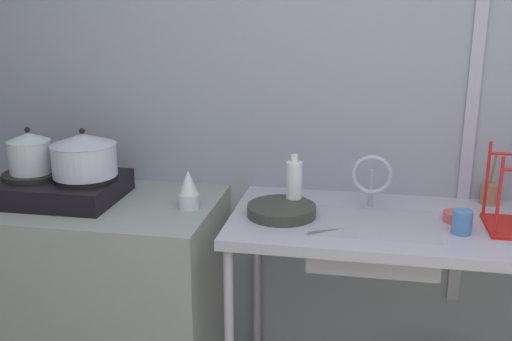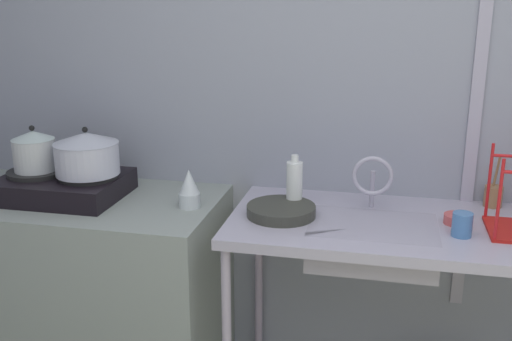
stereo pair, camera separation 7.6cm
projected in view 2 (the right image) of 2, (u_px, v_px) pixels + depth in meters
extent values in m
cube|color=#8D91A0|center=(381.00, 85.00, 2.52)|extent=(4.76, 0.10, 2.70)
cube|color=#A9A4B8|center=(481.00, 56.00, 2.34)|extent=(0.05, 0.01, 2.16)
cube|color=gray|center=(81.00, 290.00, 2.68)|extent=(1.26, 0.65, 0.88)
cube|color=#A9A4B8|center=(412.00, 228.00, 2.27)|extent=(1.40, 0.65, 0.04)
cylinder|color=#AE9CB8|center=(259.00, 283.00, 2.80)|extent=(0.04, 0.04, 0.84)
cube|color=black|center=(63.00, 186.00, 2.56)|extent=(0.51, 0.40, 0.09)
cylinder|color=black|center=(36.00, 172.00, 2.57)|extent=(0.25, 0.25, 0.02)
cylinder|color=black|center=(89.00, 176.00, 2.51)|extent=(0.25, 0.25, 0.02)
cylinder|color=silver|center=(35.00, 155.00, 2.54)|extent=(0.18, 0.18, 0.14)
cone|color=silver|center=(32.00, 135.00, 2.52)|extent=(0.18, 0.18, 0.04)
sphere|color=black|center=(32.00, 128.00, 2.51)|extent=(0.02, 0.02, 0.02)
cylinder|color=silver|center=(87.00, 158.00, 2.49)|extent=(0.26, 0.26, 0.13)
cone|color=#B3B7C7|center=(85.00, 138.00, 2.47)|extent=(0.27, 0.27, 0.04)
sphere|color=black|center=(85.00, 130.00, 2.46)|extent=(0.02, 0.02, 0.02)
cylinder|color=silver|center=(190.00, 200.00, 2.43)|extent=(0.09, 0.09, 0.06)
cone|color=silver|center=(189.00, 181.00, 2.41)|extent=(0.08, 0.08, 0.10)
cube|color=#A9A4B8|center=(372.00, 242.00, 2.27)|extent=(0.48, 0.34, 0.15)
cylinder|color=#A9A4B8|center=(372.00, 189.00, 2.42)|extent=(0.02, 0.02, 0.15)
torus|color=#A9A4B8|center=(373.00, 176.00, 2.34)|extent=(0.16, 0.02, 0.16)
cylinder|color=#34352E|center=(281.00, 211.00, 2.34)|extent=(0.27, 0.27, 0.04)
cylinder|color=red|center=(499.00, 201.00, 2.05)|extent=(0.01, 0.01, 0.30)
cylinder|color=red|center=(489.00, 182.00, 2.26)|extent=(0.01, 0.01, 0.30)
cylinder|color=#4575B1|center=(462.00, 225.00, 2.13)|extent=(0.07, 0.07, 0.09)
cylinder|color=#C14D4D|center=(457.00, 219.00, 2.26)|extent=(0.10, 0.10, 0.04)
cylinder|color=silver|center=(294.00, 186.00, 2.40)|extent=(0.07, 0.07, 0.19)
cylinder|color=silver|center=(295.00, 159.00, 2.37)|extent=(0.03, 0.03, 0.03)
cylinder|color=#936946|center=(493.00, 196.00, 2.44)|extent=(0.07, 0.07, 0.09)
cylinder|color=olive|center=(495.00, 178.00, 2.41)|extent=(0.02, 0.05, 0.19)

